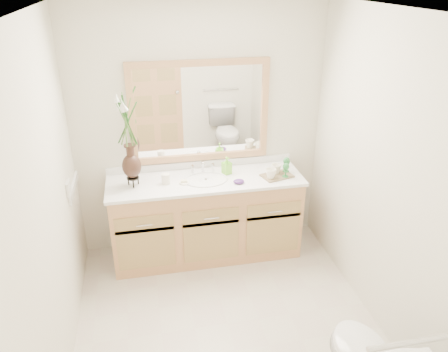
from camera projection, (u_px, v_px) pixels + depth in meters
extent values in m
plane|color=beige|center=(227.00, 323.00, 3.56)|extent=(2.60, 2.60, 0.00)
cube|color=white|center=(229.00, 11.00, 2.53)|extent=(2.40, 2.60, 0.02)
cube|color=silver|center=(200.00, 132.00, 4.20)|extent=(2.40, 0.02, 2.40)
cube|color=silver|center=(290.00, 330.00, 1.90)|extent=(2.40, 0.02, 2.40)
cube|color=silver|center=(47.00, 211.00, 2.83)|extent=(0.02, 2.60, 2.40)
cube|color=silver|center=(385.00, 179.00, 3.26)|extent=(0.02, 2.60, 2.40)
cube|color=tan|center=(206.00, 218.00, 4.29)|extent=(1.80, 0.55, 0.80)
cube|color=white|center=(205.00, 180.00, 4.11)|extent=(1.84, 0.57, 0.03)
ellipsoid|color=white|center=(206.00, 185.00, 4.11)|extent=(0.38, 0.30, 0.12)
cylinder|color=silver|center=(203.00, 167.00, 4.22)|extent=(0.02, 0.02, 0.11)
cylinder|color=silver|center=(192.00, 169.00, 4.21)|extent=(0.02, 0.02, 0.08)
cylinder|color=silver|center=(213.00, 167.00, 4.25)|extent=(0.02, 0.02, 0.08)
cube|color=white|center=(200.00, 112.00, 4.09)|extent=(1.20, 0.01, 0.85)
cube|color=tan|center=(199.00, 63.00, 3.89)|extent=(1.32, 0.04, 0.06)
cube|color=tan|center=(201.00, 157.00, 4.28)|extent=(1.32, 0.04, 0.06)
cube|color=tan|center=(132.00, 116.00, 3.97)|extent=(0.06, 0.04, 0.85)
cube|color=tan|center=(265.00, 108.00, 4.20)|extent=(0.06, 0.04, 0.85)
cube|color=white|center=(69.00, 188.00, 3.61)|extent=(0.02, 0.12, 0.12)
cylinder|color=silver|center=(419.00, 341.00, 2.16)|extent=(0.55, 0.03, 0.03)
cylinder|color=black|center=(133.00, 178.00, 3.95)|extent=(0.11, 0.11, 0.01)
ellipsoid|color=black|center=(132.00, 166.00, 3.90)|extent=(0.17, 0.17, 0.22)
cylinder|color=black|center=(130.00, 151.00, 3.84)|extent=(0.07, 0.07, 0.10)
cylinder|color=#4C7A33|center=(127.00, 123.00, 3.72)|extent=(0.06, 0.06, 0.40)
cylinder|color=white|center=(166.00, 179.00, 4.00)|extent=(0.08, 0.08, 0.10)
cylinder|color=white|center=(184.00, 183.00, 4.02)|extent=(0.10, 0.10, 0.01)
cube|color=beige|center=(184.00, 181.00, 4.02)|extent=(0.06, 0.04, 0.02)
imported|color=#79DC33|center=(227.00, 166.00, 4.18)|extent=(0.09, 0.09, 0.15)
ellipsoid|color=#482268|center=(239.00, 181.00, 4.02)|extent=(0.12, 0.10, 0.04)
cube|color=brown|center=(277.00, 176.00, 4.15)|extent=(0.32, 0.26, 0.01)
imported|color=white|center=(271.00, 173.00, 4.07)|extent=(0.13, 0.13, 0.10)
imported|color=white|center=(276.00, 168.00, 4.17)|extent=(0.13, 0.13, 0.10)
cylinder|color=#287835|center=(285.00, 176.00, 4.12)|extent=(0.06, 0.06, 0.01)
cylinder|color=#287835|center=(286.00, 172.00, 4.10)|extent=(0.01, 0.01, 0.09)
ellipsoid|color=#287835|center=(286.00, 167.00, 4.08)|extent=(0.06, 0.06, 0.07)
cylinder|color=#287835|center=(286.00, 171.00, 4.23)|extent=(0.06, 0.06, 0.01)
cylinder|color=#287835|center=(286.00, 167.00, 4.21)|extent=(0.01, 0.01, 0.09)
ellipsoid|color=#287835|center=(287.00, 161.00, 4.18)|extent=(0.07, 0.07, 0.08)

